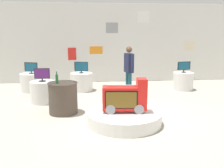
{
  "coord_description": "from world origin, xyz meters",
  "views": [
    {
      "loc": [
        -1.0,
        -6.09,
        2.11
      ],
      "look_at": [
        -0.45,
        -0.2,
        0.89
      ],
      "focal_mm": 39.8,
      "sensor_mm": 36.0,
      "label": 1
    }
  ],
  "objects_px": {
    "tv_on_center_rear": "(184,66)",
    "display_pedestal_right_rear": "(43,92)",
    "novelty_firetruck_tv": "(125,99)",
    "side_table_round": "(63,98)",
    "main_display_pedestal": "(124,118)",
    "tv_on_far_right": "(31,67)",
    "display_pedestal_center_rear": "(183,81)",
    "tv_on_right_rear": "(42,74)",
    "bottle_on_side_table": "(57,79)",
    "display_pedestal_far_right": "(32,82)",
    "display_pedestal_left_rear": "(82,82)",
    "tv_on_left_rear": "(81,67)",
    "shopper_browsing_near_truck": "(129,68)"
  },
  "relations": [
    {
      "from": "novelty_firetruck_tv",
      "to": "tv_on_left_rear",
      "type": "bearing_deg",
      "value": 107.17
    },
    {
      "from": "novelty_firetruck_tv",
      "to": "tv_on_center_rear",
      "type": "relative_size",
      "value": 1.99
    },
    {
      "from": "main_display_pedestal",
      "to": "tv_on_far_right",
      "type": "bearing_deg",
      "value": 128.54
    },
    {
      "from": "tv_on_right_rear",
      "to": "shopper_browsing_near_truck",
      "type": "distance_m",
      "value": 2.78
    },
    {
      "from": "novelty_firetruck_tv",
      "to": "side_table_round",
      "type": "distance_m",
      "value": 1.81
    },
    {
      "from": "main_display_pedestal",
      "to": "tv_on_center_rear",
      "type": "relative_size",
      "value": 3.35
    },
    {
      "from": "display_pedestal_right_rear",
      "to": "shopper_browsing_near_truck",
      "type": "bearing_deg",
      "value": 8.93
    },
    {
      "from": "display_pedestal_right_rear",
      "to": "bottle_on_side_table",
      "type": "height_order",
      "value": "bottle_on_side_table"
    },
    {
      "from": "bottle_on_side_table",
      "to": "tv_on_right_rear",
      "type": "bearing_deg",
      "value": 116.48
    },
    {
      "from": "tv_on_left_rear",
      "to": "display_pedestal_center_rear",
      "type": "relative_size",
      "value": 0.67
    },
    {
      "from": "display_pedestal_center_rear",
      "to": "side_table_round",
      "type": "distance_m",
      "value": 4.9
    },
    {
      "from": "tv_on_right_rear",
      "to": "shopper_browsing_near_truck",
      "type": "bearing_deg",
      "value": 9.01
    },
    {
      "from": "main_display_pedestal",
      "to": "display_pedestal_far_right",
      "type": "relative_size",
      "value": 2.12
    },
    {
      "from": "novelty_firetruck_tv",
      "to": "tv_on_far_right",
      "type": "distance_m",
      "value": 4.7
    },
    {
      "from": "tv_on_center_rear",
      "to": "display_pedestal_right_rear",
      "type": "distance_m",
      "value": 5.17
    },
    {
      "from": "tv_on_left_rear",
      "to": "novelty_firetruck_tv",
      "type": "bearing_deg",
      "value": -72.83
    },
    {
      "from": "display_pedestal_far_right",
      "to": "main_display_pedestal",
      "type": "bearing_deg",
      "value": -51.48
    },
    {
      "from": "display_pedestal_right_rear",
      "to": "tv_on_right_rear",
      "type": "bearing_deg",
      "value": -89.02
    },
    {
      "from": "tv_on_left_rear",
      "to": "tv_on_far_right",
      "type": "relative_size",
      "value": 1.02
    },
    {
      "from": "tv_on_right_rear",
      "to": "bottle_on_side_table",
      "type": "height_order",
      "value": "bottle_on_side_table"
    },
    {
      "from": "main_display_pedestal",
      "to": "side_table_round",
      "type": "bearing_deg",
      "value": 148.21
    },
    {
      "from": "display_pedestal_left_rear",
      "to": "bottle_on_side_table",
      "type": "bearing_deg",
      "value": -101.45
    },
    {
      "from": "novelty_firetruck_tv",
      "to": "shopper_browsing_near_truck",
      "type": "distance_m",
      "value": 2.59
    },
    {
      "from": "display_pedestal_left_rear",
      "to": "tv_on_left_rear",
      "type": "distance_m",
      "value": 0.56
    },
    {
      "from": "tv_on_right_rear",
      "to": "tv_on_center_rear",
      "type": "bearing_deg",
      "value": 14.79
    },
    {
      "from": "main_display_pedestal",
      "to": "display_pedestal_far_right",
      "type": "height_order",
      "value": "display_pedestal_far_right"
    },
    {
      "from": "display_pedestal_left_rear",
      "to": "tv_on_right_rear",
      "type": "height_order",
      "value": "tv_on_right_rear"
    },
    {
      "from": "tv_on_far_right",
      "to": "main_display_pedestal",
      "type": "bearing_deg",
      "value": -51.46
    },
    {
      "from": "tv_on_center_rear",
      "to": "side_table_round",
      "type": "bearing_deg",
      "value": -150.05
    },
    {
      "from": "display_pedestal_center_rear",
      "to": "display_pedestal_far_right",
      "type": "relative_size",
      "value": 0.91
    },
    {
      "from": "novelty_firetruck_tv",
      "to": "display_pedestal_center_rear",
      "type": "xyz_separation_m",
      "value": [
        2.72,
        3.4,
        -0.29
      ]
    },
    {
      "from": "side_table_round",
      "to": "bottle_on_side_table",
      "type": "xyz_separation_m",
      "value": [
        -0.13,
        -0.06,
        0.53
      ]
    },
    {
      "from": "tv_on_far_right",
      "to": "shopper_browsing_near_truck",
      "type": "relative_size",
      "value": 0.29
    },
    {
      "from": "main_display_pedestal",
      "to": "display_pedestal_center_rear",
      "type": "relative_size",
      "value": 2.33
    },
    {
      "from": "tv_on_left_rear",
      "to": "display_pedestal_far_right",
      "type": "bearing_deg",
      "value": 177.75
    },
    {
      "from": "main_display_pedestal",
      "to": "display_pedestal_center_rear",
      "type": "bearing_deg",
      "value": 51.09
    },
    {
      "from": "tv_on_center_rear",
      "to": "tv_on_right_rear",
      "type": "distance_m",
      "value": 5.14
    },
    {
      "from": "tv_on_right_rear",
      "to": "bottle_on_side_table",
      "type": "relative_size",
      "value": 1.52
    },
    {
      "from": "display_pedestal_left_rear",
      "to": "shopper_browsing_near_truck",
      "type": "relative_size",
      "value": 0.49
    },
    {
      "from": "novelty_firetruck_tv",
      "to": "display_pedestal_center_rear",
      "type": "height_order",
      "value": "novelty_firetruck_tv"
    },
    {
      "from": "display_pedestal_far_right",
      "to": "shopper_browsing_near_truck",
      "type": "xyz_separation_m",
      "value": [
        3.42,
        -1.16,
        0.66
      ]
    },
    {
      "from": "shopper_browsing_near_truck",
      "to": "bottle_on_side_table",
      "type": "bearing_deg",
      "value": -142.79
    },
    {
      "from": "tv_on_left_rear",
      "to": "tv_on_right_rear",
      "type": "bearing_deg",
      "value": -127.03
    },
    {
      "from": "display_pedestal_left_rear",
      "to": "side_table_round",
      "type": "relative_size",
      "value": 0.99
    },
    {
      "from": "tv_on_far_right",
      "to": "bottle_on_side_table",
      "type": "height_order",
      "value": "bottle_on_side_table"
    },
    {
      "from": "shopper_browsing_near_truck",
      "to": "tv_on_far_right",
      "type": "bearing_deg",
      "value": 161.35
    },
    {
      "from": "tv_on_left_rear",
      "to": "shopper_browsing_near_truck",
      "type": "bearing_deg",
      "value": -34.24
    },
    {
      "from": "display_pedestal_left_rear",
      "to": "bottle_on_side_table",
      "type": "xyz_separation_m",
      "value": [
        -0.55,
        -2.72,
        0.63
      ]
    },
    {
      "from": "display_pedestal_right_rear",
      "to": "display_pedestal_far_right",
      "type": "xyz_separation_m",
      "value": [
        -0.68,
        1.59,
        0.0
      ]
    },
    {
      "from": "tv_on_center_rear",
      "to": "novelty_firetruck_tv",
      "type": "bearing_deg",
      "value": -128.67
    }
  ]
}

